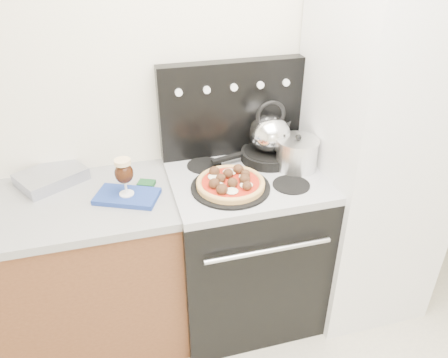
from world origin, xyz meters
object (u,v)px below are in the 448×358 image
object	(u,v)px
stove_body	(244,250)
stock_pot	(297,155)
oven_mitt	(127,196)
skillet	(268,155)
fridge	(374,155)
base_cabinet	(34,286)
pizza	(231,182)
tea_kettle	(270,131)
pizza_pan	(231,187)
beer_glass	(124,177)

from	to	relation	value
stove_body	stock_pot	distance (m)	0.62
oven_mitt	skillet	bearing A→B (deg)	11.46
fridge	base_cabinet	bearing A→B (deg)	178.41
stove_body	pizza	distance (m)	0.54
skillet	tea_kettle	xyz separation A→B (m)	(0.00, 0.00, 0.14)
oven_mitt	pizza	distance (m)	0.49
pizza_pan	pizza	size ratio (longest dim) A/B	1.17
stove_body	stock_pot	world-z (taller)	stock_pot
stove_body	oven_mitt	size ratio (longest dim) A/B	3.08
fridge	skillet	distance (m)	0.56
fridge	oven_mitt	world-z (taller)	fridge
stove_body	tea_kettle	xyz separation A→B (m)	(0.16, 0.13, 0.65)
base_cabinet	tea_kettle	size ratio (longest dim) A/B	6.23
pizza_pan	fridge	bearing A→B (deg)	5.20
beer_glass	tea_kettle	xyz separation A→B (m)	(0.76, 0.15, 0.07)
oven_mitt	skillet	world-z (taller)	skillet
base_cabinet	pizza_pan	bearing A→B (deg)	-7.09
stove_body	beer_glass	distance (m)	0.83
tea_kettle	beer_glass	bearing A→B (deg)	-178.39
pizza_pan	tea_kettle	size ratio (longest dim) A/B	1.63
pizza	skillet	bearing A→B (deg)	39.35
pizza	skillet	distance (m)	0.36
base_cabinet	beer_glass	distance (m)	0.78
fridge	pizza	xyz separation A→B (m)	(-0.81, -0.07, 0.01)
fridge	oven_mitt	xyz separation A→B (m)	(-1.29, -0.00, -0.04)
pizza	oven_mitt	bearing A→B (deg)	171.48
pizza_pan	base_cabinet	bearing A→B (deg)	172.91
stove_body	tea_kettle	world-z (taller)	tea_kettle
beer_glass	tea_kettle	size ratio (longest dim) A/B	0.80
stove_body	pizza_pan	distance (m)	0.51
base_cabinet	stock_pot	size ratio (longest dim) A/B	7.01
fridge	stock_pot	world-z (taller)	fridge
base_cabinet	tea_kettle	xyz separation A→B (m)	(1.27, 0.10, 0.66)
skillet	tea_kettle	size ratio (longest dim) A/B	1.25
pizza_pan	pizza	distance (m)	0.03
stock_pot	stove_body	bearing A→B (deg)	-178.67
oven_mitt	pizza_pan	bearing A→B (deg)	-8.52
pizza_pan	stove_body	bearing A→B (deg)	41.95
skillet	pizza_pan	bearing A→B (deg)	-140.65
fridge	beer_glass	world-z (taller)	fridge
oven_mitt	base_cabinet	bearing A→B (deg)	174.25
base_cabinet	fridge	size ratio (longest dim) A/B	0.76
tea_kettle	stove_body	bearing A→B (deg)	-152.35
pizza	tea_kettle	xyz separation A→B (m)	(0.27, 0.23, 0.13)
fridge	tea_kettle	bearing A→B (deg)	164.20
base_cabinet	pizza	size ratio (longest dim) A/B	4.47
base_cabinet	stock_pot	bearing A→B (deg)	-0.78
oven_mitt	stock_pot	distance (m)	0.87
skillet	base_cabinet	bearing A→B (deg)	-175.43
tea_kettle	stock_pot	bearing A→B (deg)	-58.59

